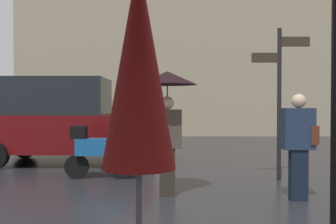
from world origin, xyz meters
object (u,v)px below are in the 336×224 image
object	(u,v)px
pedestrian_with_bag	(298,140)
parked_car_left	(63,121)
pedestrian_with_umbrella	(166,99)
street_signpost	(278,88)
folded_patio_umbrella_far	(137,72)
parked_scooter	(96,150)

from	to	relation	value
pedestrian_with_bag	parked_car_left	xyz separation A→B (m)	(-4.46, 3.56, 0.12)
parked_car_left	pedestrian_with_umbrella	bearing A→B (deg)	-40.92
pedestrian_with_bag	street_signpost	world-z (taller)	street_signpost
folded_patio_umbrella_far	parked_car_left	xyz separation A→B (m)	(-2.33, 6.90, -0.59)
pedestrian_with_bag	pedestrian_with_umbrella	bearing A→B (deg)	128.26
pedestrian_with_umbrella	parked_car_left	bearing A→B (deg)	-94.85
pedestrian_with_umbrella	parked_car_left	distance (m)	4.15
folded_patio_umbrella_far	parked_scooter	size ratio (longest dim) A/B	1.68
street_signpost	folded_patio_umbrella_far	bearing A→B (deg)	-115.09
folded_patio_umbrella_far	parked_scooter	world-z (taller)	folded_patio_umbrella_far
parked_car_left	street_signpost	bearing A→B (deg)	-12.50
parked_scooter	street_signpost	size ratio (longest dim) A/B	0.48
pedestrian_with_bag	parked_car_left	bearing A→B (deg)	97.74
folded_patio_umbrella_far	parked_scooter	bearing A→B (deg)	103.27
pedestrian_with_umbrella	parked_car_left	xyz separation A→B (m)	(-2.50, 3.28, -0.49)
parked_scooter	parked_car_left	xyz separation A→B (m)	(-1.16, 1.90, 0.46)
pedestrian_with_bag	folded_patio_umbrella_far	bearing A→B (deg)	-166.03
parked_scooter	parked_car_left	size ratio (longest dim) A/B	0.32
parked_car_left	folded_patio_umbrella_far	bearing A→B (deg)	-59.52
pedestrian_with_umbrella	street_signpost	xyz separation A→B (m)	(2.10, 1.20, 0.22)
pedestrian_with_bag	street_signpost	xyz separation A→B (m)	(0.14, 1.48, 0.84)
folded_patio_umbrella_far	pedestrian_with_bag	world-z (taller)	folded_patio_umbrella_far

